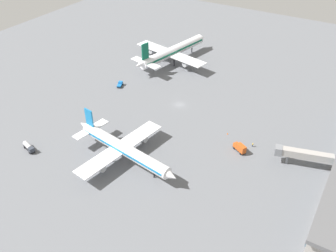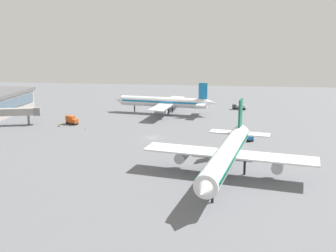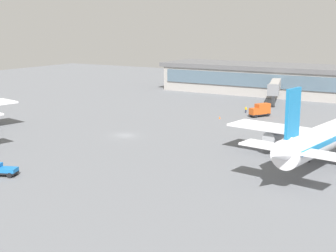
{
  "view_description": "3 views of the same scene",
  "coord_description": "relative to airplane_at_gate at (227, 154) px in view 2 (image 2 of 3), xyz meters",
  "views": [
    {
      "loc": [
        -119.19,
        -66.55,
        85.93
      ],
      "look_at": [
        -19.36,
        -5.88,
        2.19
      ],
      "focal_mm": 38.47,
      "sensor_mm": 36.0,
      "label": 1
    },
    {
      "loc": [
        133.72,
        22.7,
        35.73
      ],
      "look_at": [
        -5.12,
        4.76,
        3.13
      ],
      "focal_mm": 43.04,
      "sensor_mm": 36.0,
      "label": 2
    },
    {
      "loc": [
        -60.42,
        82.4,
        23.05
      ],
      "look_at": [
        -14.24,
        5.85,
        4.58
      ],
      "focal_mm": 52.72,
      "sensor_mm": 36.0,
      "label": 3
    }
  ],
  "objects": [
    {
      "name": "ground",
      "position": [
        -36.06,
        -25.07,
        -6.09
      ],
      "size": [
        288.0,
        288.0,
        0.0
      ],
      "primitive_type": "plane",
      "color": "slate"
    },
    {
      "name": "jet_bridge",
      "position": [
        -49.13,
        -81.8,
        -0.96
      ],
      "size": [
        8.07,
        19.62,
        6.74
      ],
      "rotation": [
        0.0,
        0.0,
        1.85
      ],
      "color": "#9E9993",
      "rests_on": "ground"
    },
    {
      "name": "airplane_taxiing",
      "position": [
        -78.99,
        -26.7,
        -0.84
      ],
      "size": [
        38.32,
        47.39,
        14.44
      ],
      "rotation": [
        0.0,
        0.0,
        4.57
      ],
      "color": "white",
      "rests_on": "ground"
    },
    {
      "name": "fuel_truck",
      "position": [
        -92.99,
        7.13,
        -4.7
      ],
      "size": [
        3.63,
        6.58,
        2.5
      ],
      "rotation": [
        0.0,
        0.0,
        4.42
      ],
      "color": "black",
      "rests_on": "ground"
    },
    {
      "name": "catering_truck",
      "position": [
        -52.83,
        -60.62,
        -4.39
      ],
      "size": [
        4.41,
        5.81,
        3.3
      ],
      "rotation": [
        0.0,
        0.0,
        1.06
      ],
      "color": "black",
      "rests_on": "ground"
    },
    {
      "name": "airplane_at_gate",
      "position": [
        0.0,
        0.0,
        0.0
      ],
      "size": [
        54.73,
        44.44,
        16.75
      ],
      "rotation": [
        0.0,
        0.0,
        6.09
      ],
      "color": "white",
      "rests_on": "ground"
    },
    {
      "name": "pushback_tractor",
      "position": [
        -36.4,
        7.84,
        -5.12
      ],
      "size": [
        4.79,
        3.49,
        1.9
      ],
      "rotation": [
        0.0,
        0.0,
        0.38
      ],
      "color": "black",
      "rests_on": "ground"
    },
    {
      "name": "ground_crew_worker",
      "position": [
        -47.6,
        -63.77,
        -5.24
      ],
      "size": [
        0.58,
        0.42,
        1.67
      ],
      "rotation": [
        0.0,
        0.0,
        4.6
      ],
      "color": "#1E2338",
      "rests_on": "ground"
    },
    {
      "name": "safety_cone_near_gate",
      "position": [
        -45.26,
        -52.52,
        -5.79
      ],
      "size": [
        0.44,
        0.44,
        0.6
      ],
      "primitive_type": "cone",
      "color": "#EA590C",
      "rests_on": "ground"
    }
  ]
}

